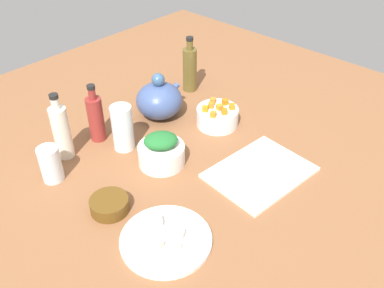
# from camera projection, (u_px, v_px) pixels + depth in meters

# --- Properties ---
(tabletop) EXTENTS (1.90, 1.90, 0.03)m
(tabletop) POSITION_uv_depth(u_px,v_px,m) (192.00, 161.00, 1.30)
(tabletop) COLOR brown
(tabletop) RESTS_ON ground
(cutting_board) EXTENTS (0.31, 0.24, 0.01)m
(cutting_board) POSITION_uv_depth(u_px,v_px,m) (260.00, 172.00, 1.22)
(cutting_board) COLOR silver
(cutting_board) RESTS_ON tabletop
(plate_tofu) EXTENTS (0.23, 0.23, 0.01)m
(plate_tofu) POSITION_uv_depth(u_px,v_px,m) (166.00, 240.00, 1.02)
(plate_tofu) COLOR white
(plate_tofu) RESTS_ON tabletop
(bowl_greens) EXTENTS (0.14, 0.14, 0.06)m
(bowl_greens) POSITION_uv_depth(u_px,v_px,m) (162.00, 155.00, 1.25)
(bowl_greens) COLOR white
(bowl_greens) RESTS_ON tabletop
(bowl_carrots) EXTENTS (0.14, 0.14, 0.06)m
(bowl_carrots) POSITION_uv_depth(u_px,v_px,m) (217.00, 117.00, 1.42)
(bowl_carrots) COLOR white
(bowl_carrots) RESTS_ON tabletop
(bowl_small_side) EXTENTS (0.10, 0.10, 0.04)m
(bowl_small_side) POSITION_uv_depth(u_px,v_px,m) (109.00, 205.00, 1.10)
(bowl_small_side) COLOR brown
(bowl_small_side) RESTS_ON tabletop
(teapot) EXTENTS (0.17, 0.16, 0.16)m
(teapot) POSITION_uv_depth(u_px,v_px,m) (159.00, 100.00, 1.44)
(teapot) COLOR #3E5489
(teapot) RESTS_ON tabletop
(bottle_0) EXTENTS (0.05, 0.05, 0.22)m
(bottle_0) POSITION_uv_depth(u_px,v_px,m) (61.00, 131.00, 1.24)
(bottle_0) COLOR silver
(bottle_0) RESTS_ON tabletop
(bottle_1) EXTENTS (0.05, 0.05, 0.21)m
(bottle_1) POSITION_uv_depth(u_px,v_px,m) (190.00, 68.00, 1.58)
(bottle_1) COLOR brown
(bottle_1) RESTS_ON tabletop
(bottle_2) EXTENTS (0.05, 0.05, 0.20)m
(bottle_2) POSITION_uv_depth(u_px,v_px,m) (96.00, 118.00, 1.32)
(bottle_2) COLOR maroon
(bottle_2) RESTS_ON tabletop
(drinking_glass_0) EXTENTS (0.07, 0.07, 0.15)m
(drinking_glass_0) POSITION_uv_depth(u_px,v_px,m) (123.00, 128.00, 1.29)
(drinking_glass_0) COLOR white
(drinking_glass_0) RESTS_ON tabletop
(drinking_glass_1) EXTENTS (0.06, 0.06, 0.11)m
(drinking_glass_1) POSITION_uv_depth(u_px,v_px,m) (51.00, 164.00, 1.18)
(drinking_glass_1) COLOR white
(drinking_glass_1) RESTS_ON tabletop
(carrot_cube_0) EXTENTS (0.02, 0.02, 0.02)m
(carrot_cube_0) POSITION_uv_depth(u_px,v_px,m) (213.00, 101.00, 1.42)
(carrot_cube_0) COLOR orange
(carrot_cube_0) RESTS_ON bowl_carrots
(carrot_cube_1) EXTENTS (0.02, 0.02, 0.02)m
(carrot_cube_1) POSITION_uv_depth(u_px,v_px,m) (211.00, 105.00, 1.40)
(carrot_cube_1) COLOR orange
(carrot_cube_1) RESTS_ON bowl_carrots
(carrot_cube_2) EXTENTS (0.02, 0.02, 0.02)m
(carrot_cube_2) POSITION_uv_depth(u_px,v_px,m) (220.00, 107.00, 1.39)
(carrot_cube_2) COLOR orange
(carrot_cube_2) RESTS_ON bowl_carrots
(carrot_cube_3) EXTENTS (0.03, 0.03, 0.02)m
(carrot_cube_3) POSITION_uv_depth(u_px,v_px,m) (224.00, 111.00, 1.37)
(carrot_cube_3) COLOR orange
(carrot_cube_3) RESTS_ON bowl_carrots
(carrot_cube_4) EXTENTS (0.02, 0.02, 0.02)m
(carrot_cube_4) POSITION_uv_depth(u_px,v_px,m) (225.00, 102.00, 1.42)
(carrot_cube_4) COLOR orange
(carrot_cube_4) RESTS_ON bowl_carrots
(carrot_cube_5) EXTENTS (0.03, 0.03, 0.02)m
(carrot_cube_5) POSITION_uv_depth(u_px,v_px,m) (205.00, 109.00, 1.38)
(carrot_cube_5) COLOR orange
(carrot_cube_5) RESTS_ON bowl_carrots
(carrot_cube_6) EXTENTS (0.03, 0.03, 0.02)m
(carrot_cube_6) POSITION_uv_depth(u_px,v_px,m) (232.00, 107.00, 1.39)
(carrot_cube_6) COLOR orange
(carrot_cube_6) RESTS_ON bowl_carrots
(carrot_cube_7) EXTENTS (0.02, 0.02, 0.02)m
(carrot_cube_7) POSITION_uv_depth(u_px,v_px,m) (213.00, 114.00, 1.35)
(carrot_cube_7) COLOR orange
(carrot_cube_7) RESTS_ON bowl_carrots
(chopped_greens_mound) EXTENTS (0.13, 0.12, 0.04)m
(chopped_greens_mound) POSITION_uv_depth(u_px,v_px,m) (161.00, 140.00, 1.22)
(chopped_greens_mound) COLOR #236D2F
(chopped_greens_mound) RESTS_ON bowl_greens
(tofu_cube_0) EXTENTS (0.03, 0.03, 0.02)m
(tofu_cube_0) POSITION_uv_depth(u_px,v_px,m) (180.00, 234.00, 1.01)
(tofu_cube_0) COLOR silver
(tofu_cube_0) RESTS_ON plate_tofu
(tofu_cube_1) EXTENTS (0.03, 0.03, 0.02)m
(tofu_cube_1) POSITION_uv_depth(u_px,v_px,m) (158.00, 246.00, 0.98)
(tofu_cube_1) COLOR white
(tofu_cube_1) RESTS_ON plate_tofu
(tofu_cube_2) EXTENTS (0.03, 0.03, 0.02)m
(tofu_cube_2) POSITION_uv_depth(u_px,v_px,m) (158.00, 221.00, 1.05)
(tofu_cube_2) COLOR white
(tofu_cube_2) RESTS_ON plate_tofu
(tofu_cube_3) EXTENTS (0.02, 0.02, 0.02)m
(tofu_cube_3) POSITION_uv_depth(u_px,v_px,m) (175.00, 248.00, 0.98)
(tofu_cube_3) COLOR #F4E0CF
(tofu_cube_3) RESTS_ON plate_tofu
(dumpling_0) EXTENTS (0.07, 0.07, 0.02)m
(dumpling_0) POSITION_uv_depth(u_px,v_px,m) (252.00, 159.00, 1.25)
(dumpling_0) COLOR beige
(dumpling_0) RESTS_ON cutting_board
(dumpling_1) EXTENTS (0.06, 0.07, 0.02)m
(dumpling_1) POSITION_uv_depth(u_px,v_px,m) (283.00, 173.00, 1.20)
(dumpling_1) COLOR beige
(dumpling_1) RESTS_ON cutting_board
(dumpling_2) EXTENTS (0.07, 0.07, 0.03)m
(dumpling_2) POSITION_uv_depth(u_px,v_px,m) (286.00, 155.00, 1.26)
(dumpling_2) COLOR beige
(dumpling_2) RESTS_ON cutting_board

